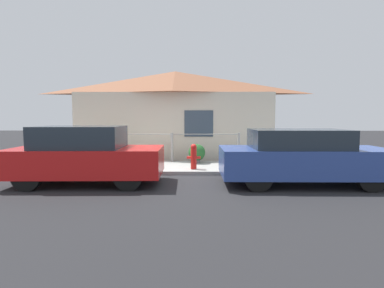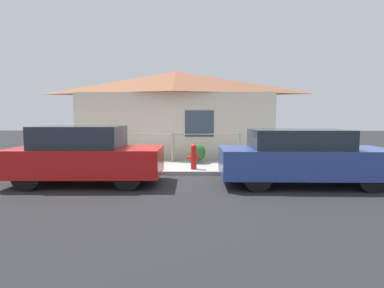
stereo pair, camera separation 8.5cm
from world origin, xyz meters
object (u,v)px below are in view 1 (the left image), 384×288
at_px(car_right, 302,157).
at_px(potted_plant_by_fence, 114,151).
at_px(fire_hydrant, 194,156).
at_px(potted_plant_near_hydrant, 197,153).
at_px(car_left, 86,155).

bearing_deg(car_right, potted_plant_by_fence, 151.77).
bearing_deg(fire_hydrant, potted_plant_near_hydrant, 85.22).
distance_m(car_left, potted_plant_by_fence, 2.97).
relative_size(fire_hydrant, potted_plant_by_fence, 1.10).
distance_m(car_right, fire_hydrant, 3.21).
distance_m(car_left, car_right, 5.48).
bearing_deg(potted_plant_near_hydrant, fire_hydrant, -94.78).
bearing_deg(car_left, fire_hydrant, 29.49).
bearing_deg(car_left, car_right, -1.64).
xyz_separation_m(car_left, fire_hydrant, (2.73, 1.65, -0.22)).
height_order(car_left, fire_hydrant, car_left).
height_order(car_right, fire_hydrant, car_right).
relative_size(potted_plant_near_hydrant, potted_plant_by_fence, 0.94).
xyz_separation_m(fire_hydrant, potted_plant_by_fence, (-2.81, 1.31, -0.01)).
bearing_deg(potted_plant_by_fence, car_left, -88.48).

